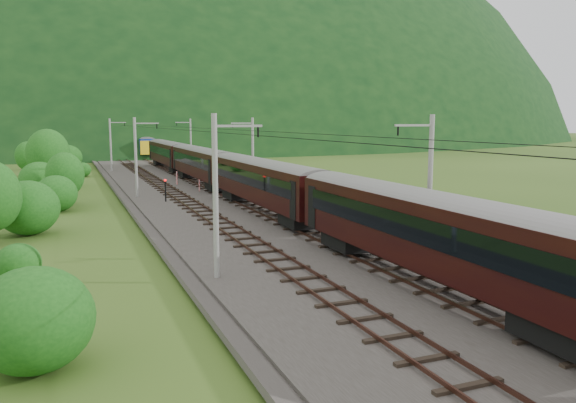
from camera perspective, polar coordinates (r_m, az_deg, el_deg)
name	(u,v)px	position (r m, az deg, el deg)	size (l,w,h in m)	color
ground	(330,271)	(30.28, 4.30, -7.03)	(600.00, 600.00, 0.00)	#304C17
railbed	(267,233)	(39.23, -2.12, -3.27)	(14.00, 220.00, 0.30)	#38332D
track_left	(234,233)	(38.46, -5.50, -3.20)	(2.40, 220.00, 0.27)	#512E22
track_right	(299,228)	(40.04, 1.11, -2.71)	(2.40, 220.00, 0.27)	#512E22
catenary_left	(136,155)	(58.72, -15.14, 4.55)	(2.54, 192.28, 8.00)	gray
catenary_right	(252,153)	(61.34, -3.67, 4.96)	(2.54, 192.28, 8.00)	gray
overhead_wires	(267,133)	(38.46, -2.18, 6.94)	(4.83, 198.00, 0.03)	black
mountain_main	(92,138)	(286.62, -19.27, 6.15)	(504.00, 360.00, 244.00)	black
train	(227,165)	(57.13, -6.17, 3.72)	(2.98, 142.85, 5.18)	black
hazard_post_near	(177,178)	(69.16, -11.23, 2.36)	(0.17, 0.17, 1.61)	red
hazard_post_far	(199,185)	(62.13, -8.99, 1.63)	(0.14, 0.14, 1.30)	red
signal	(165,188)	(54.68, -12.35, 1.31)	(0.24, 0.24, 2.17)	black
vegetation_left	(35,196)	(43.57, -24.28, 0.54)	(12.19, 149.49, 7.04)	#185115
vegetation_right	(547,237)	(35.44, 24.83, -3.32)	(7.22, 100.62, 3.17)	#185115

